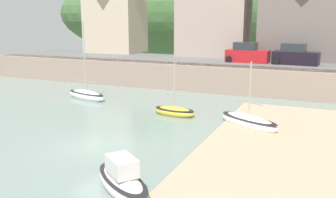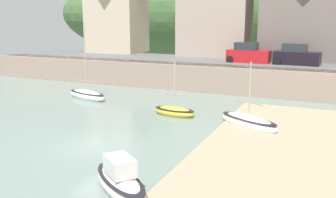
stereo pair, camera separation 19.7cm
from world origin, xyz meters
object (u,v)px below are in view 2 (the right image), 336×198
at_px(sailboat_tall_mast, 248,122).
at_px(parked_car_by_wall, 296,56).
at_px(parked_car_near_slipway, 248,54).
at_px(waterfront_building_centre, 215,6).
at_px(dinghy_open_wooden, 120,182).
at_px(waterfront_building_left, 117,12).
at_px(waterfront_building_right, 305,12).
at_px(sailboat_nearest_shore, 174,111).
at_px(sailboat_far_left, 87,95).

distance_m(sailboat_tall_mast, parked_car_by_wall, 14.32).
distance_m(parked_car_near_slipway, parked_car_by_wall, 4.47).
bearing_deg(waterfront_building_centre, sailboat_tall_mast, -66.74).
xyz_separation_m(waterfront_building_centre, dinghy_open_wooden, (5.18, -29.35, -7.54)).
relative_size(dinghy_open_wooden, parked_car_by_wall, 0.93).
bearing_deg(parked_car_near_slipway, waterfront_building_centre, 139.92).
relative_size(waterfront_building_left, waterfront_building_centre, 0.89).
bearing_deg(sailboat_tall_mast, parked_car_by_wall, 113.95).
xyz_separation_m(sailboat_tall_mast, parked_car_by_wall, (1.38, 13.95, 2.89)).
bearing_deg(dinghy_open_wooden, waterfront_building_right, 119.22).
height_order(sailboat_nearest_shore, parked_car_by_wall, parked_car_by_wall).
height_order(waterfront_building_left, sailboat_far_left, waterfront_building_left).
distance_m(waterfront_building_left, dinghy_open_wooden, 35.03).
relative_size(waterfront_building_centre, parked_car_near_slipway, 2.60).
xyz_separation_m(waterfront_building_left, parked_car_near_slipway, (17.47, -4.50, -4.15)).
height_order(waterfront_building_left, dinghy_open_wooden, waterfront_building_left).
height_order(waterfront_building_centre, sailboat_nearest_shore, waterfront_building_centre).
xyz_separation_m(waterfront_building_right, sailboat_nearest_shore, (-6.91, -17.62, -7.00)).
height_order(sailboat_tall_mast, sailboat_far_left, sailboat_far_left).
distance_m(waterfront_building_centre, sailboat_far_left, 18.47).
height_order(waterfront_building_centre, sailboat_tall_mast, waterfront_building_centre).
height_order(waterfront_building_left, waterfront_building_centre, waterfront_building_centre).
distance_m(sailboat_nearest_shore, parked_car_by_wall, 15.04).
relative_size(waterfront_building_left, parked_car_near_slipway, 2.32).
xyz_separation_m(waterfront_building_centre, parked_car_by_wall, (9.31, -4.50, -4.73)).
bearing_deg(sailboat_tall_mast, waterfront_building_centre, 142.86).
height_order(waterfront_building_centre, parked_car_near_slipway, waterfront_building_centre).
xyz_separation_m(waterfront_building_left, waterfront_building_centre, (12.64, -0.00, 0.58)).
distance_m(waterfront_building_left, sailboat_nearest_shore, 24.34).
height_order(sailboat_far_left, parked_car_near_slipway, sailboat_far_left).
bearing_deg(waterfront_building_right, sailboat_tall_mast, -94.82).
xyz_separation_m(waterfront_building_right, dinghy_open_wooden, (-4.30, -29.35, -6.86)).
bearing_deg(sailboat_nearest_shore, parked_car_by_wall, 70.42).
relative_size(waterfront_building_right, parked_car_by_wall, 2.25).
relative_size(waterfront_building_left, sailboat_nearest_shore, 2.45).
xyz_separation_m(dinghy_open_wooden, parked_car_by_wall, (4.13, 24.85, 2.81)).
distance_m(sailboat_tall_mast, sailboat_nearest_shore, 5.42).
bearing_deg(sailboat_tall_mast, parked_car_near_slipway, 132.10).
xyz_separation_m(sailboat_far_left, dinghy_open_wooden, (11.41, -13.71, 0.07)).
bearing_deg(sailboat_nearest_shore, waterfront_building_centre, 105.91).
xyz_separation_m(waterfront_building_left, sailboat_tall_mast, (20.57, -18.45, -7.05)).
xyz_separation_m(sailboat_nearest_shore, parked_car_by_wall, (6.73, 13.12, 2.95)).
distance_m(sailboat_nearest_shore, parked_car_near_slipway, 13.64).
bearing_deg(sailboat_far_left, parked_car_by_wall, 51.71).
relative_size(waterfront_building_right, parked_car_near_slipway, 2.28).
relative_size(waterfront_building_right, sailboat_nearest_shore, 2.41).
bearing_deg(parked_car_by_wall, waterfront_building_centre, 159.67).
bearing_deg(sailboat_far_left, sailboat_nearest_shore, 3.40).
distance_m(sailboat_tall_mast, parked_car_near_slipway, 14.58).
xyz_separation_m(sailboat_tall_mast, sailboat_far_left, (-14.16, 2.81, 0.02)).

